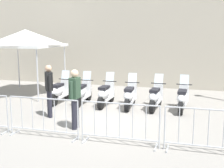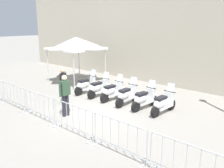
{
  "view_description": "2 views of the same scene",
  "coord_description": "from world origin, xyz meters",
  "px_view_note": "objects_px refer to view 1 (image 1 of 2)",
  "views": [
    {
      "loc": [
        2.86,
        -8.63,
        2.73
      ],
      "look_at": [
        -0.3,
        2.17,
        0.82
      ],
      "focal_mm": 47.81,
      "sensor_mm": 36.0,
      "label": 1
    },
    {
      "loc": [
        7.42,
        -6.81,
        3.79
      ],
      "look_at": [
        -0.18,
        1.59,
        0.95
      ],
      "focal_mm": 39.67,
      "sensor_mm": 36.0,
      "label": 2
    }
  ],
  "objects_px": {
    "motorcycle_5": "(182,99)",
    "barrier_segment_2": "(43,118)",
    "barrier_segment_4": "(208,132)",
    "motorcycle_4": "(155,97)",
    "motorcycle_3": "(130,96)",
    "officer_near_row_end": "(49,88)",
    "motorcycle_1": "(82,93)",
    "motorcycle_0": "(60,92)",
    "motorcycle_2": "(106,94)",
    "canopy_tent": "(25,38)",
    "barrier_segment_3": "(120,124)",
    "officer_mid_plaza": "(75,96)"
  },
  "relations": [
    {
      "from": "motorcycle_1",
      "to": "barrier_segment_3",
      "type": "xyz_separation_m",
      "value": [
        2.48,
        -3.73,
        0.07
      ]
    },
    {
      "from": "motorcycle_0",
      "to": "barrier_segment_4",
      "type": "relative_size",
      "value": 0.86
    },
    {
      "from": "officer_near_row_end",
      "to": "motorcycle_5",
      "type": "bearing_deg",
      "value": 25.58
    },
    {
      "from": "motorcycle_1",
      "to": "barrier_segment_3",
      "type": "relative_size",
      "value": 0.86
    },
    {
      "from": "motorcycle_0",
      "to": "barrier_segment_4",
      "type": "xyz_separation_m",
      "value": [
        5.52,
        -3.69,
        0.07
      ]
    },
    {
      "from": "motorcycle_3",
      "to": "barrier_segment_3",
      "type": "bearing_deg",
      "value": -81.0
    },
    {
      "from": "motorcycle_0",
      "to": "barrier_segment_3",
      "type": "height_order",
      "value": "motorcycle_0"
    },
    {
      "from": "motorcycle_3",
      "to": "motorcycle_5",
      "type": "bearing_deg",
      "value": 2.52
    },
    {
      "from": "motorcycle_0",
      "to": "motorcycle_1",
      "type": "xyz_separation_m",
      "value": [
        0.95,
        0.03,
        0.0
      ]
    },
    {
      "from": "barrier_segment_2",
      "to": "canopy_tent",
      "type": "distance_m",
      "value": 6.41
    },
    {
      "from": "motorcycle_3",
      "to": "officer_mid_plaza",
      "type": "height_order",
      "value": "officer_mid_plaza"
    },
    {
      "from": "officer_near_row_end",
      "to": "officer_mid_plaza",
      "type": "height_order",
      "value": "same"
    },
    {
      "from": "motorcycle_5",
      "to": "officer_near_row_end",
      "type": "distance_m",
      "value": 4.65
    },
    {
      "from": "officer_near_row_end",
      "to": "barrier_segment_2",
      "type": "bearing_deg",
      "value": -66.68
    },
    {
      "from": "barrier_segment_3",
      "to": "officer_mid_plaza",
      "type": "bearing_deg",
      "value": 150.61
    },
    {
      "from": "officer_near_row_end",
      "to": "canopy_tent",
      "type": "height_order",
      "value": "canopy_tent"
    },
    {
      "from": "motorcycle_5",
      "to": "barrier_segment_2",
      "type": "distance_m",
      "value": 5.08
    },
    {
      "from": "canopy_tent",
      "to": "officer_mid_plaza",
      "type": "bearing_deg",
      "value": -44.74
    },
    {
      "from": "motorcycle_2",
      "to": "officer_mid_plaza",
      "type": "xyz_separation_m",
      "value": [
        -0.02,
        -2.85,
        0.53
      ]
    },
    {
      "from": "barrier_segment_4",
      "to": "canopy_tent",
      "type": "height_order",
      "value": "canopy_tent"
    },
    {
      "from": "barrier_segment_4",
      "to": "officer_mid_plaza",
      "type": "height_order",
      "value": "officer_mid_plaza"
    },
    {
      "from": "officer_mid_plaza",
      "to": "motorcycle_4",
      "type": "bearing_deg",
      "value": 56.26
    },
    {
      "from": "barrier_segment_3",
      "to": "officer_near_row_end",
      "type": "xyz_separation_m",
      "value": [
        -2.86,
        1.77,
        0.46
      ]
    },
    {
      "from": "barrier_segment_4",
      "to": "barrier_segment_3",
      "type": "bearing_deg",
      "value": -179.73
    },
    {
      "from": "motorcycle_3",
      "to": "motorcycle_4",
      "type": "xyz_separation_m",
      "value": [
        0.94,
        0.06,
        0.0
      ]
    },
    {
      "from": "barrier_segment_3",
      "to": "motorcycle_4",
      "type": "bearing_deg",
      "value": 84.55
    },
    {
      "from": "motorcycle_3",
      "to": "motorcycle_5",
      "type": "xyz_separation_m",
      "value": [
        1.89,
        0.08,
        0.0
      ]
    },
    {
      "from": "motorcycle_3",
      "to": "barrier_segment_4",
      "type": "xyz_separation_m",
      "value": [
        2.67,
        -3.67,
        0.07
      ]
    },
    {
      "from": "motorcycle_3",
      "to": "canopy_tent",
      "type": "height_order",
      "value": "canopy_tent"
    },
    {
      "from": "motorcycle_1",
      "to": "motorcycle_4",
      "type": "height_order",
      "value": "same"
    },
    {
      "from": "barrier_segment_3",
      "to": "officer_mid_plaza",
      "type": "xyz_separation_m",
      "value": [
        -1.56,
        0.88,
        0.46
      ]
    },
    {
      "from": "motorcycle_0",
      "to": "officer_mid_plaza",
      "type": "xyz_separation_m",
      "value": [
        1.88,
        -2.83,
        0.53
      ]
    },
    {
      "from": "barrier_segment_4",
      "to": "motorcycle_0",
      "type": "bearing_deg",
      "value": 146.23
    },
    {
      "from": "motorcycle_5",
      "to": "barrier_segment_2",
      "type": "xyz_separation_m",
      "value": [
        -3.4,
        -3.78,
        0.07
      ]
    },
    {
      "from": "barrier_segment_2",
      "to": "barrier_segment_4",
      "type": "relative_size",
      "value": 1.0
    },
    {
      "from": "motorcycle_4",
      "to": "officer_near_row_end",
      "type": "xyz_separation_m",
      "value": [
        -3.21,
        -1.97,
        0.53
      ]
    },
    {
      "from": "motorcycle_4",
      "to": "barrier_segment_4",
      "type": "relative_size",
      "value": 0.86
    },
    {
      "from": "officer_mid_plaza",
      "to": "barrier_segment_4",
      "type": "bearing_deg",
      "value": -13.37
    },
    {
      "from": "motorcycle_2",
      "to": "motorcycle_5",
      "type": "height_order",
      "value": "same"
    },
    {
      "from": "motorcycle_2",
      "to": "motorcycle_3",
      "type": "height_order",
      "value": "same"
    },
    {
      "from": "motorcycle_3",
      "to": "motorcycle_4",
      "type": "height_order",
      "value": "same"
    },
    {
      "from": "officer_near_row_end",
      "to": "officer_mid_plaza",
      "type": "bearing_deg",
      "value": -34.57
    },
    {
      "from": "barrier_segment_2",
      "to": "barrier_segment_3",
      "type": "distance_m",
      "value": 2.09
    },
    {
      "from": "motorcycle_2",
      "to": "barrier_segment_4",
      "type": "xyz_separation_m",
      "value": [
        3.63,
        -3.72,
        0.07
      ]
    },
    {
      "from": "barrier_segment_3",
      "to": "barrier_segment_4",
      "type": "height_order",
      "value": "same"
    },
    {
      "from": "motorcycle_0",
      "to": "officer_mid_plaza",
      "type": "distance_m",
      "value": 3.44
    },
    {
      "from": "barrier_segment_3",
      "to": "officer_mid_plaza",
      "type": "distance_m",
      "value": 1.84
    },
    {
      "from": "barrier_segment_4",
      "to": "motorcycle_4",
      "type": "bearing_deg",
      "value": 114.91
    },
    {
      "from": "motorcycle_1",
      "to": "barrier_segment_2",
      "type": "bearing_deg",
      "value": -83.98
    },
    {
      "from": "motorcycle_0",
      "to": "barrier_segment_4",
      "type": "bearing_deg",
      "value": -33.77
    }
  ]
}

